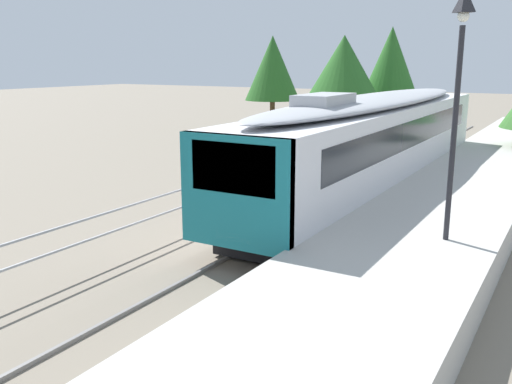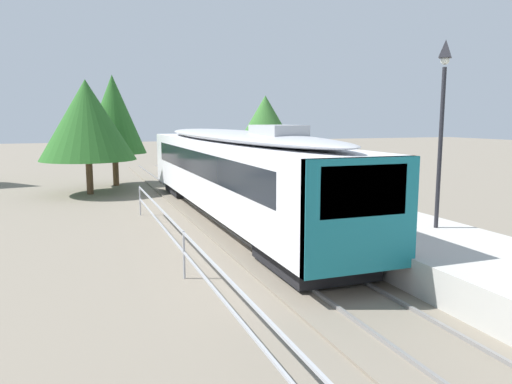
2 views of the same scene
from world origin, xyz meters
name	(u,v)px [view 1 (image 1 of 2)]	position (x,y,z in m)	size (l,w,h in m)	color
ground_plane	(223,218)	(-3.00, 22.00, 0.00)	(160.00, 160.00, 0.00)	slate
track_rails	(310,231)	(0.00, 22.00, 0.03)	(3.20, 60.00, 0.14)	slate
commuter_train	(376,136)	(0.00, 27.47, 2.15)	(2.82, 19.32, 3.74)	silver
station_platform	(425,234)	(3.25, 22.00, 0.45)	(3.90, 60.00, 0.90)	#B7B5AD
platform_lamp_mid_platform	(459,69)	(4.07, 20.38, 4.62)	(0.34, 0.34, 5.35)	#232328
tree_behind_station_far	(391,69)	(-3.51, 40.22, 4.35)	(3.83, 3.83, 6.73)	brown
tree_distant_left	(343,76)	(-5.13, 37.06, 4.02)	(5.10, 5.10, 6.17)	brown
tree_distant_centre	(273,68)	(-12.93, 43.33, 4.32)	(3.90, 3.90, 6.56)	brown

